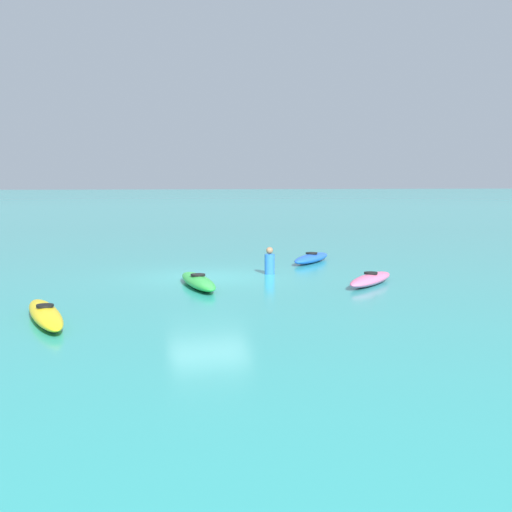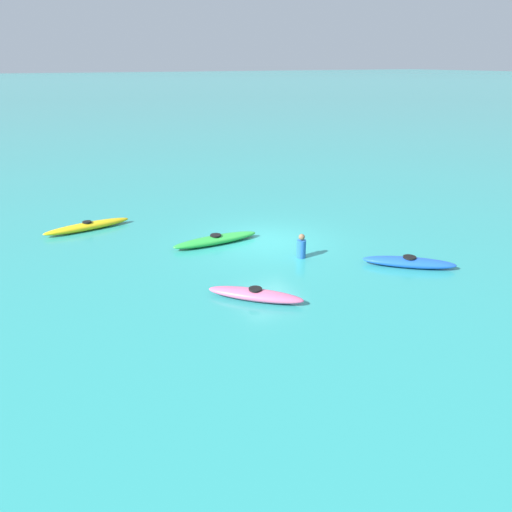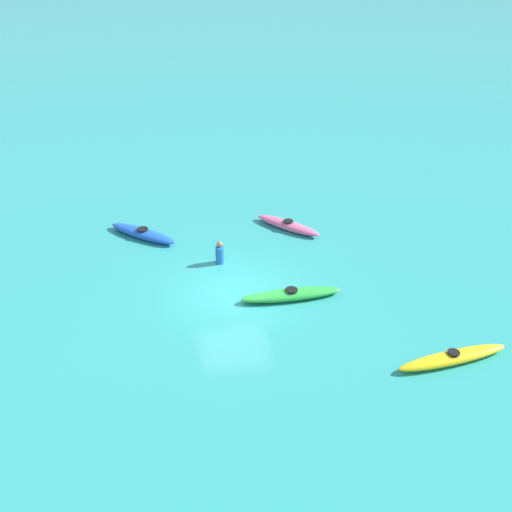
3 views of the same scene
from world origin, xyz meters
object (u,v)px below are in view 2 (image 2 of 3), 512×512
at_px(kayak_blue, 409,262).
at_px(person_near_shore, 301,247).
at_px(kayak_pink, 255,295).
at_px(kayak_green, 216,240).
at_px(kayak_yellow, 87,226).

relative_size(kayak_blue, person_near_shore, 3.19).
bearing_deg(kayak_pink, kayak_blue, -92.42).
xyz_separation_m(kayak_pink, person_near_shore, (2.18, -2.99, 0.22)).
bearing_deg(person_near_shore, kayak_green, 37.65).
height_order(kayak_pink, kayak_yellow, same).
bearing_deg(kayak_pink, person_near_shore, -53.98).
bearing_deg(person_near_shore, kayak_yellow, 42.18).
bearing_deg(kayak_green, kayak_pink, 169.62).
height_order(kayak_blue, kayak_yellow, same).
distance_m(kayak_yellow, person_near_shore, 9.07).
height_order(kayak_yellow, person_near_shore, person_near_shore).
relative_size(kayak_blue, kayak_green, 0.81).
xyz_separation_m(kayak_pink, kayak_green, (4.89, -0.90, -0.00)).
distance_m(kayak_blue, kayak_pink, 5.76).
height_order(kayak_blue, person_near_shore, person_near_shore).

